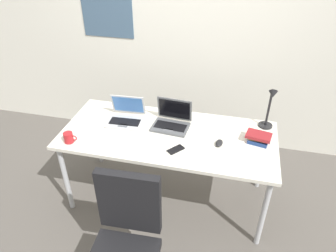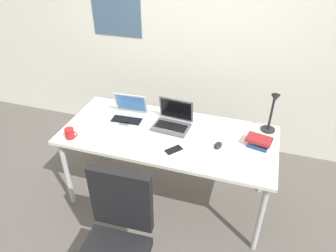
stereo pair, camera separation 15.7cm
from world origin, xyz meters
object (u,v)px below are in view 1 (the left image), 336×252
object	(u,v)px
computer_mouse	(219,143)
book_stack	(259,138)
desk_lamp	(269,109)
laptop_back_right	(126,117)
laptop_by_keyboard	(172,121)
coffee_mug	(69,138)
cell_phone	(176,150)

from	to	relation	value
computer_mouse	book_stack	bearing A→B (deg)	29.99
desk_lamp	book_stack	xyz separation A→B (m)	(-0.06, -0.21, -0.16)
laptop_back_right	laptop_by_keyboard	bearing A→B (deg)	2.96
book_stack	laptop_by_keyboard	bearing A→B (deg)	175.53
desk_lamp	coffee_mug	bearing A→B (deg)	-159.79
cell_phone	coffee_mug	bearing A→B (deg)	-134.26
laptop_back_right	cell_phone	size ratio (longest dim) A/B	2.33
computer_mouse	book_stack	xyz separation A→B (m)	(0.30, 0.12, 0.02)
desk_lamp	computer_mouse	size ratio (longest dim) A/B	4.17
computer_mouse	book_stack	world-z (taller)	book_stack
desk_lamp	cell_phone	bearing A→B (deg)	-145.46
cell_phone	book_stack	world-z (taller)	book_stack
desk_lamp	coffee_mug	xyz separation A→B (m)	(-1.55, -0.57, -0.15)
computer_mouse	cell_phone	world-z (taller)	computer_mouse
laptop_back_right	coffee_mug	size ratio (longest dim) A/B	2.81
laptop_back_right	computer_mouse	bearing A→B (deg)	-10.41
desk_lamp	computer_mouse	distance (m)	0.52
book_stack	desk_lamp	bearing A→B (deg)	73.59
laptop_by_keyboard	laptop_back_right	size ratio (longest dim) A/B	1.03
desk_lamp	laptop_back_right	bearing A→B (deg)	-171.89
cell_phone	book_stack	size ratio (longest dim) A/B	0.62
computer_mouse	cell_phone	bearing A→B (deg)	-146.72
computer_mouse	laptop_by_keyboard	bearing A→B (deg)	166.47
computer_mouse	coffee_mug	size ratio (longest dim) A/B	0.85
laptop_by_keyboard	cell_phone	size ratio (longest dim) A/B	2.41
laptop_by_keyboard	computer_mouse	xyz separation A→B (m)	(0.43, -0.18, -0.03)
laptop_by_keyboard	laptop_back_right	world-z (taller)	laptop_by_keyboard
desk_lamp	laptop_by_keyboard	size ratio (longest dim) A/B	1.22
laptop_by_keyboard	computer_mouse	bearing A→B (deg)	-22.25
coffee_mug	book_stack	bearing A→B (deg)	13.69
desk_lamp	cell_phone	world-z (taller)	desk_lamp
laptop_back_right	desk_lamp	bearing A→B (deg)	8.11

